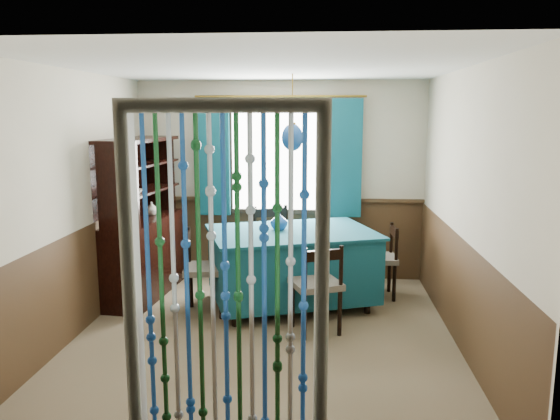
# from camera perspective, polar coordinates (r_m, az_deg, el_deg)

# --- Properties ---
(floor) EXTENTS (4.00, 4.00, 0.00)m
(floor) POSITION_cam_1_polar(r_m,az_deg,el_deg) (5.31, -1.70, -13.21)
(floor) COLOR brown
(floor) RESTS_ON ground
(ceiling) EXTENTS (4.00, 4.00, 0.00)m
(ceiling) POSITION_cam_1_polar(r_m,az_deg,el_deg) (4.89, -1.85, 14.79)
(ceiling) COLOR silver
(ceiling) RESTS_ON ground
(wall_back) EXTENTS (3.60, 0.00, 3.60)m
(wall_back) POSITION_cam_1_polar(r_m,az_deg,el_deg) (6.92, 0.05, 3.04)
(wall_back) COLOR #BCB29A
(wall_back) RESTS_ON ground
(wall_front) EXTENTS (3.60, 0.00, 3.60)m
(wall_front) POSITION_cam_1_polar(r_m,az_deg,el_deg) (3.02, -5.97, -6.32)
(wall_front) COLOR #BCB29A
(wall_front) RESTS_ON ground
(wall_left) EXTENTS (0.00, 4.00, 4.00)m
(wall_left) POSITION_cam_1_polar(r_m,az_deg,el_deg) (5.45, -20.95, 0.45)
(wall_left) COLOR #BCB29A
(wall_left) RESTS_ON ground
(wall_right) EXTENTS (0.00, 4.00, 4.00)m
(wall_right) POSITION_cam_1_polar(r_m,az_deg,el_deg) (5.08, 18.86, -0.09)
(wall_right) COLOR #BCB29A
(wall_right) RESTS_ON ground
(wainscot_back) EXTENTS (3.60, 0.00, 3.60)m
(wainscot_back) POSITION_cam_1_polar(r_m,az_deg,el_deg) (7.03, 0.04, -3.05)
(wainscot_back) COLOR #3D2917
(wainscot_back) RESTS_ON ground
(wainscot_front) EXTENTS (3.60, 0.00, 3.60)m
(wainscot_front) POSITION_cam_1_polar(r_m,az_deg,el_deg) (3.32, -5.67, -18.76)
(wainscot_front) COLOR #3D2917
(wainscot_front) RESTS_ON ground
(wainscot_left) EXTENTS (0.00, 4.00, 4.00)m
(wainscot_left) POSITION_cam_1_polar(r_m,az_deg,el_deg) (5.61, -20.33, -7.13)
(wainscot_left) COLOR #3D2917
(wainscot_left) RESTS_ON ground
(wainscot_right) EXTENTS (0.00, 4.00, 4.00)m
(wainscot_right) POSITION_cam_1_polar(r_m,az_deg,el_deg) (5.25, 18.23, -8.16)
(wainscot_right) COLOR #3D2917
(wainscot_right) RESTS_ON ground
(window) EXTENTS (1.32, 0.12, 1.42)m
(window) POSITION_cam_1_polar(r_m,az_deg,el_deg) (6.84, 0.02, 5.49)
(window) COLOR black
(window) RESTS_ON wall_back
(doorway) EXTENTS (1.16, 0.12, 2.18)m
(doorway) POSITION_cam_1_polar(r_m,az_deg,el_deg) (3.13, -5.70, -9.52)
(doorway) COLOR silver
(doorway) RESTS_ON ground
(dining_table) EXTENTS (2.04, 1.70, 0.84)m
(dining_table) POSITION_cam_1_polar(r_m,az_deg,el_deg) (6.00, 1.24, -5.55)
(dining_table) COLOR #104553
(dining_table) RESTS_ON floor
(chair_near) EXTENTS (0.57, 0.56, 0.89)m
(chair_near) POSITION_cam_1_polar(r_m,az_deg,el_deg) (5.28, 3.89, -7.87)
(chair_near) COLOR black
(chair_near) RESTS_ON floor
(chair_far) EXTENTS (0.59, 0.58, 0.96)m
(chair_far) POSITION_cam_1_polar(r_m,az_deg,el_deg) (6.74, -0.68, -3.56)
(chair_far) COLOR black
(chair_far) RESTS_ON floor
(chair_left) EXTENTS (0.48, 0.50, 0.90)m
(chair_left) POSITION_cam_1_polar(r_m,az_deg,el_deg) (5.83, -8.14, -6.17)
(chair_left) COLOR black
(chair_left) RESTS_ON floor
(chair_right) EXTENTS (0.42, 0.44, 0.84)m
(chair_right) POSITION_cam_1_polar(r_m,az_deg,el_deg) (6.40, 10.51, -5.03)
(chair_right) COLOR black
(chair_right) RESTS_ON floor
(sideboard) EXTENTS (0.61, 1.44, 1.82)m
(sideboard) POSITION_cam_1_polar(r_m,az_deg,el_deg) (6.49, -14.26, -3.33)
(sideboard) COLOR black
(sideboard) RESTS_ON floor
(pendant_lamp) EXTENTS (0.23, 0.23, 0.80)m
(pendant_lamp) POSITION_cam_1_polar(r_m,az_deg,el_deg) (5.78, 1.29, 7.60)
(pendant_lamp) COLOR olive
(pendant_lamp) RESTS_ON ceiling
(vase_table) EXTENTS (0.19, 0.19, 0.18)m
(vase_table) POSITION_cam_1_polar(r_m,az_deg,el_deg) (5.95, -0.11, -1.21)
(vase_table) COLOR navy
(vase_table) RESTS_ON dining_table
(bowl_shelf) EXTENTS (0.22, 0.22, 0.05)m
(bowl_shelf) POSITION_cam_1_polar(r_m,az_deg,el_deg) (6.06, -14.94, 1.90)
(bowl_shelf) COLOR beige
(bowl_shelf) RESTS_ON sideboard
(vase_sideboard) EXTENTS (0.18, 0.18, 0.17)m
(vase_sideboard) POSITION_cam_1_polar(r_m,az_deg,el_deg) (6.61, -13.27, 0.24)
(vase_sideboard) COLOR beige
(vase_sideboard) RESTS_ON sideboard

